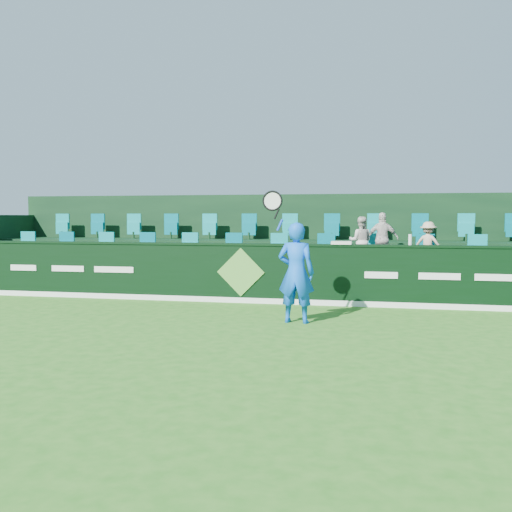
% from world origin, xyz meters
% --- Properties ---
extents(ground, '(60.00, 60.00, 0.00)m').
position_xyz_m(ground, '(0.00, 0.00, 0.00)').
color(ground, '#266C19').
rests_on(ground, ground).
extents(sponsor_hoarding, '(16.00, 0.25, 1.35)m').
position_xyz_m(sponsor_hoarding, '(0.00, 4.00, 0.67)').
color(sponsor_hoarding, black).
rests_on(sponsor_hoarding, ground).
extents(stand_tier_front, '(16.00, 2.00, 0.80)m').
position_xyz_m(stand_tier_front, '(0.00, 5.10, 0.40)').
color(stand_tier_front, black).
rests_on(stand_tier_front, ground).
extents(stand_tier_back, '(16.00, 1.80, 1.30)m').
position_xyz_m(stand_tier_back, '(0.00, 7.00, 0.65)').
color(stand_tier_back, black).
rests_on(stand_tier_back, ground).
extents(stand_rear, '(16.00, 4.10, 2.60)m').
position_xyz_m(stand_rear, '(0.00, 7.44, 1.22)').
color(stand_rear, black).
rests_on(stand_rear, ground).
extents(seat_row_front, '(13.50, 0.50, 0.60)m').
position_xyz_m(seat_row_front, '(0.00, 5.50, 1.10)').
color(seat_row_front, '#0A8688').
rests_on(seat_row_front, stand_tier_front).
extents(seat_row_back, '(13.50, 0.50, 0.60)m').
position_xyz_m(seat_row_back, '(0.00, 7.30, 1.60)').
color(seat_row_back, '#0A8688').
rests_on(seat_row_back, stand_tier_back).
extents(tennis_player, '(1.03, 0.49, 2.49)m').
position_xyz_m(tennis_player, '(1.55, 1.77, 0.94)').
color(tennis_player, blue).
rests_on(tennis_player, ground).
extents(spectator_left, '(0.57, 0.45, 1.15)m').
position_xyz_m(spectator_left, '(2.63, 5.12, 1.38)').
color(spectator_left, beige).
rests_on(spectator_left, stand_tier_front).
extents(spectator_middle, '(0.74, 0.31, 1.25)m').
position_xyz_m(spectator_middle, '(3.13, 5.12, 1.43)').
color(spectator_middle, beige).
rests_on(spectator_middle, stand_tier_front).
extents(spectator_right, '(0.75, 0.56, 1.04)m').
position_xyz_m(spectator_right, '(4.16, 5.12, 1.32)').
color(spectator_right, tan).
rests_on(spectator_right, stand_tier_front).
extents(towel, '(0.44, 0.29, 0.07)m').
position_xyz_m(towel, '(2.24, 4.00, 1.38)').
color(towel, silver).
rests_on(towel, sponsor_hoarding).
extents(drinks_bottle, '(0.07, 0.07, 0.23)m').
position_xyz_m(drinks_bottle, '(3.70, 4.00, 1.47)').
color(drinks_bottle, silver).
rests_on(drinks_bottle, sponsor_hoarding).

